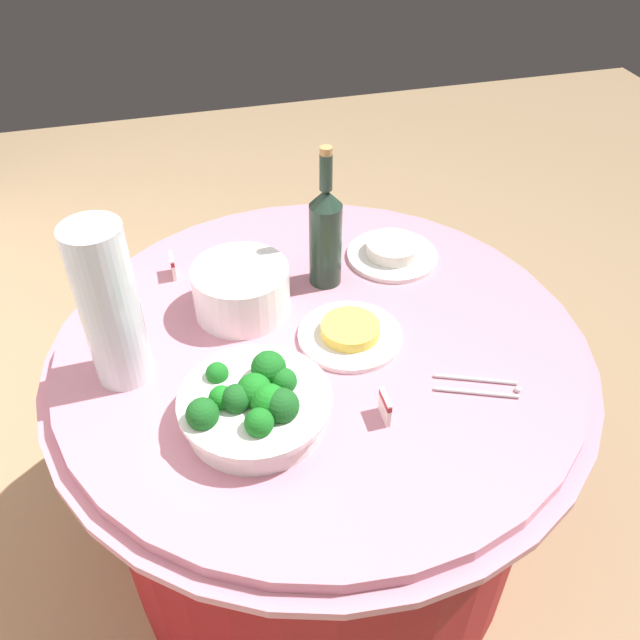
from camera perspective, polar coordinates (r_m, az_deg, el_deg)
The scene contains 11 objects.
ground_plane at distance 1.98m, azimuth -0.00°, elevation -17.70°, with size 6.00×6.00×0.00m, color #9E7F5B.
buffet_table at distance 1.67m, azimuth -0.00°, elevation -10.89°, with size 1.16×1.16×0.74m.
broccoli_bowl at distance 1.22m, azimuth -5.56°, elevation -7.16°, with size 0.28×0.28×0.12m.
plate_stack at distance 1.45m, azimuth -6.74°, elevation 2.60°, with size 0.21×0.21×0.11m.
wine_bottle at distance 1.49m, azimuth 0.48°, elevation 7.38°, with size 0.07×0.07×0.34m.
decorative_fruit_vase at distance 1.29m, azimuth -17.42°, elevation 0.47°, with size 0.11×0.11×0.34m.
serving_tongs at distance 1.34m, azimuth 13.50°, elevation -5.53°, with size 0.10×0.16×0.01m.
food_plate_rice at distance 1.64m, azimuth 6.22°, elevation 5.82°, with size 0.22×0.22×0.04m.
food_plate_fried_egg at distance 1.40m, azimuth 2.58°, elevation -1.13°, with size 0.22×0.22×0.04m.
label_placard_front at distance 1.23m, azimuth 5.58°, elevation -7.33°, with size 0.05×0.01×0.05m.
label_placard_mid at distance 1.60m, azimuth -12.51°, elevation 4.66°, with size 0.05×0.01×0.05m.
Camera 1 is at (-1.01, 0.27, 1.68)m, focal length 37.42 mm.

